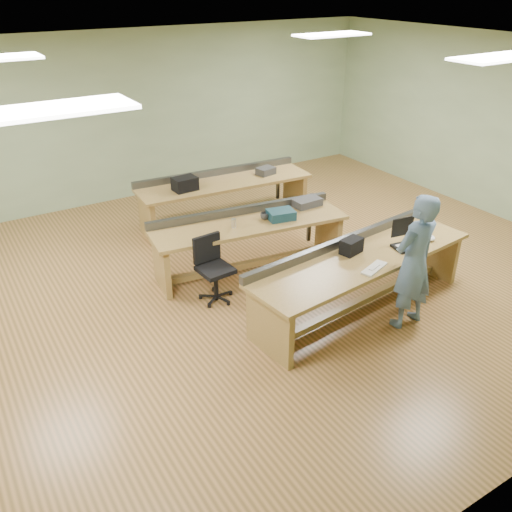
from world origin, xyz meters
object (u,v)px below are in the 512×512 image
Objects in this scene: workbench_mid at (249,234)px; workbench_back at (224,191)px; mug at (265,216)px; drinks_can at (234,223)px; camera_bag at (351,246)px; parts_bin_teal at (281,215)px; workbench_front at (360,269)px; parts_bin_grey at (307,202)px; person at (414,262)px; laptop_base at (406,247)px; task_chair at (214,277)px.

workbench_mid is 0.95× the size of workbench_back.
mug is 1.02× the size of drinks_can.
parts_bin_teal is at bearing 83.29° from camera_bag.
workbench_front is 3.26m from workbench_back.
drinks_can reaches higher than mug.
parts_bin_teal is (-0.15, 1.32, -0.03)m from camera_bag.
camera_bag is (-0.06, 0.13, 0.28)m from workbench_front.
parts_bin_grey is at bearing 18.21° from parts_bin_teal.
person reaches higher than camera_bag.
parts_bin_grey is at bearing 6.28° from mug.
workbench_mid is 22.65× the size of mug.
workbench_front is 0.66m from laptop_base.
parts_bin_grey is (1.03, 0.04, 0.25)m from workbench_mid.
camera_bag reaches higher than workbench_mid.
laptop_base is 1.13× the size of camera_bag.
workbench_mid is 0.38m from drinks_can.
person is at bearing -59.03° from workbench_mid.
laptop_base is at bearing -58.95° from mug.
workbench_mid reaches higher than mug.
person is (0.93, -2.18, 0.29)m from workbench_mid.
workbench_mid is 1.06m from parts_bin_grey.
parts_bin_grey is at bearing 10.15° from task_chair.
camera_bag is 0.76× the size of parts_bin_teal.
person is 2.23m from parts_bin_grey.
parts_bin_grey is (-0.23, 1.79, 0.04)m from laptop_base.
person is at bearing -70.16° from workbench_front.
parts_bin_grey is (0.45, 1.52, -0.04)m from camera_bag.
workbench_mid is at bearing 24.30° from task_chair.
workbench_front is 10.37× the size of laptop_base.
mug is (-0.70, 2.14, -0.04)m from person.
task_chair is (-1.32, -2.09, -0.24)m from workbench_back.
mug is (-0.80, -0.09, -0.01)m from parts_bin_grey.
parts_bin_grey is (0.10, 2.22, -0.04)m from person.
laptop_base is at bearing -130.66° from person.
task_chair is (-0.80, -0.44, -0.24)m from workbench_mid.
laptop_base is 0.36× the size of task_chair.
workbench_back is at bearing 65.22° from drinks_can.
person is (0.28, -0.58, 0.28)m from workbench_front.
person is 6.05× the size of camera_bag.
mug is at bearing -173.72° from parts_bin_grey.
camera_bag is at bearing -76.17° from mug.
camera_bag reaches higher than mug.
camera_bag is at bearing -83.45° from parts_bin_teal.
task_chair reaches higher than parts_bin_grey.
task_chair is 1.96m from parts_bin_grey.
parts_bin_teal is (0.43, -0.16, 0.26)m from workbench_mid.
parts_bin_grey is 1.31m from drinks_can.
workbench_mid is (-0.65, 1.61, -0.01)m from workbench_front.
workbench_mid is 1.70× the size of person.
workbench_mid is 0.95m from task_chair.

